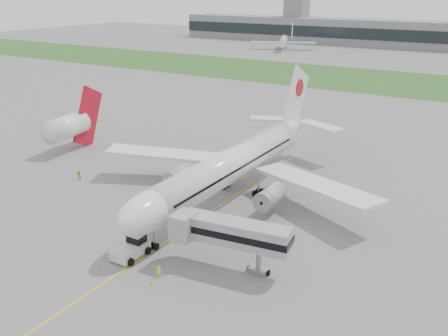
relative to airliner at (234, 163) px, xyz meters
The scene contains 13 objects.
ground 7.47m from the airliner, 90.00° to the right, with size 600.00×600.00×0.00m, color slate.
apron_markings 11.38m from the airliner, 90.00° to the right, with size 70.00×70.00×0.04m, color yellow, non-canonical shape.
grass_strip 115.27m from the airliner, 90.00° to the left, with size 600.00×50.00×0.02m, color #214A1C.
control_tower 244.38m from the airliner, 111.62° to the left, with size 12.00×12.00×56.00m, color gray, non-canonical shape.
airliner is the anchor object (origin of this frame).
pushback_tug 23.02m from the airliner, 93.47° to the right, with size 3.26×4.78×2.43m.
jet_bridge 21.61m from the airliner, 61.59° to the right, with size 13.94×5.60×6.47m.
safety_cone_left 27.53m from the airliner, 95.91° to the right, with size 0.36×0.36×0.50m, color orange.
safety_cone_right 27.29m from the airliner, 79.68° to the right, with size 0.38×0.38×0.52m, color orange.
ground_crew_near 25.70m from the airliner, 79.42° to the right, with size 0.58×0.38×1.59m, color #B2F729.
ground_crew_far 27.68m from the airliner, 163.17° to the right, with size 0.87×0.68×1.79m, color #93D723.
neighbor_aircraft 40.02m from the airliner, behind, with size 6.01×16.28×13.16m.
distant_aircraft_left 196.93m from the airliner, 112.93° to the left, with size 33.65×29.69×12.87m, color silver, non-canonical shape.
Camera 1 is at (36.71, -58.03, 31.40)m, focal length 40.00 mm.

